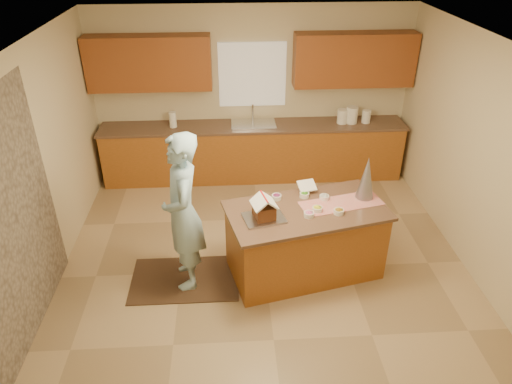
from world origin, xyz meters
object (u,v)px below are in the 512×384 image
island_base (305,242)px  gingerbread_house (264,209)px  tinsel_tree (366,178)px  boy (183,213)px

island_base → gingerbread_house: 0.79m
island_base → tinsel_tree: tinsel_tree is taller
island_base → boy: bearing=170.5°
island_base → gingerbread_house: (-0.51, -0.17, 0.59)m
island_base → tinsel_tree: bearing=3.7°
gingerbread_house → island_base: bearing=18.4°
boy → island_base: bearing=85.8°
island_base → gingerbread_house: bearing=-174.8°
tinsel_tree → boy: size_ratio=0.28×
tinsel_tree → island_base: bearing=-163.1°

